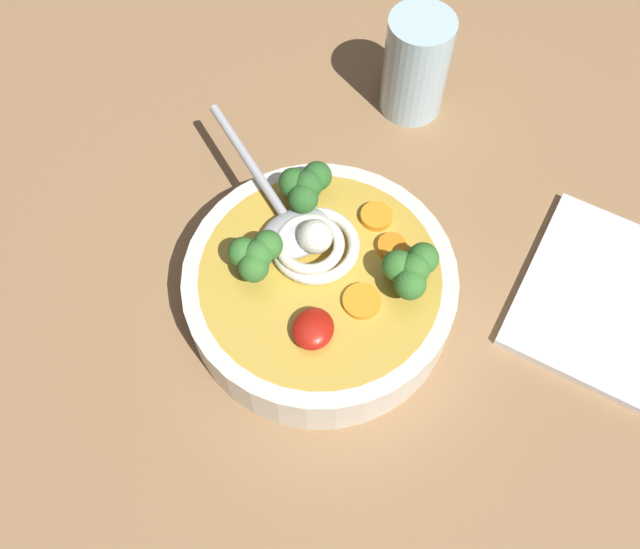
% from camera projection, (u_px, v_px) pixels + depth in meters
% --- Properties ---
extents(table_slab, '(1.21, 1.21, 0.04)m').
position_uv_depth(table_slab, '(324.00, 336.00, 0.58)').
color(table_slab, '#936D47').
rests_on(table_slab, ground).
extents(soup_bowl, '(0.22, 0.22, 0.05)m').
position_uv_depth(soup_bowl, '(320.00, 289.00, 0.55)').
color(soup_bowl, silver).
rests_on(soup_bowl, table_slab).
extents(noodle_pile, '(0.08, 0.08, 0.03)m').
position_uv_depth(noodle_pile, '(314.00, 243.00, 0.53)').
color(noodle_pile, silver).
rests_on(noodle_pile, soup_bowl).
extents(soup_spoon, '(0.14, 0.15, 0.02)m').
position_uv_depth(soup_spoon, '(288.00, 220.00, 0.54)').
color(soup_spoon, '#B7B7BC').
rests_on(soup_spoon, soup_bowl).
extents(chili_sauce_dollop, '(0.03, 0.03, 0.02)m').
position_uv_depth(chili_sauce_dollop, '(310.00, 328.00, 0.50)').
color(chili_sauce_dollop, '#B2190F').
rests_on(chili_sauce_dollop, soup_bowl).
extents(broccoli_floret_center, '(0.05, 0.04, 0.04)m').
position_uv_depth(broccoli_floret_center, '(256.00, 256.00, 0.51)').
color(broccoli_floret_center, '#7A9E60').
rests_on(broccoli_floret_center, soup_bowl).
extents(broccoli_floret_beside_noodles, '(0.05, 0.04, 0.04)m').
position_uv_depth(broccoli_floret_beside_noodles, '(411.00, 269.00, 0.50)').
color(broccoli_floret_beside_noodles, '#7A9E60').
rests_on(broccoli_floret_beside_noodles, soup_bowl).
extents(broccoli_floret_far, '(0.05, 0.04, 0.04)m').
position_uv_depth(broccoli_floret_far, '(306.00, 186.00, 0.54)').
color(broccoli_floret_far, '#7A9E60').
rests_on(broccoli_floret_far, soup_bowl).
extents(carrot_slice_extra_a, '(0.03, 0.03, 0.00)m').
position_uv_depth(carrot_slice_extra_a, '(362.00, 301.00, 0.52)').
color(carrot_slice_extra_a, orange).
rests_on(carrot_slice_extra_a, soup_bowl).
extents(carrot_slice_left, '(0.03, 0.03, 0.01)m').
position_uv_depth(carrot_slice_left, '(376.00, 216.00, 0.55)').
color(carrot_slice_left, orange).
rests_on(carrot_slice_left, soup_bowl).
extents(carrot_slice_rear, '(0.02, 0.02, 0.01)m').
position_uv_depth(carrot_slice_rear, '(392.00, 247.00, 0.54)').
color(carrot_slice_rear, orange).
rests_on(carrot_slice_rear, soup_bowl).
extents(drinking_glass, '(0.06, 0.06, 0.10)m').
position_uv_depth(drinking_glass, '(416.00, 66.00, 0.63)').
color(drinking_glass, silver).
rests_on(drinking_glass, table_slab).
extents(folded_napkin, '(0.19, 0.16, 0.01)m').
position_uv_depth(folded_napkin, '(600.00, 295.00, 0.57)').
color(folded_napkin, white).
rests_on(folded_napkin, table_slab).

